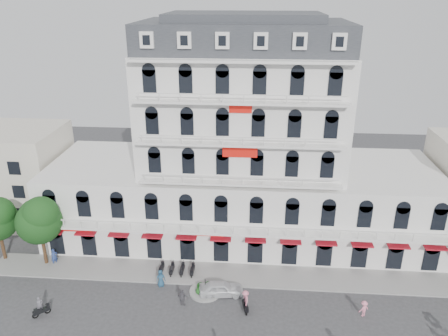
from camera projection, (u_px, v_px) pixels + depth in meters
sidewalk at (237, 275)px, 46.01m from camera, size 53.00×4.00×0.16m
main_building at (242, 157)px, 50.54m from camera, size 45.00×15.00×25.80m
flank_building_west at (9, 174)px, 56.04m from camera, size 14.00×10.00×12.00m
traffic_island at (205, 290)px, 43.39m from camera, size 3.20×3.20×1.60m
parked_scooter_row at (177, 274)px, 46.31m from camera, size 4.40×1.80×1.10m
tree_west_inner at (39, 219)px, 45.82m from camera, size 4.76×4.76×8.25m
parked_car at (221, 288)px, 42.92m from camera, size 4.53×2.30×1.48m
rider_west at (41, 308)px, 40.07m from camera, size 1.36×1.25×2.08m
rider_center at (245, 300)px, 40.55m from camera, size 0.91×1.68×2.28m
pedestrian_left at (161, 278)px, 44.10m from camera, size 1.06×0.88×1.87m
pedestrian_mid at (183, 298)px, 41.41m from camera, size 1.05×0.47×1.77m
pedestrian_right at (364, 309)px, 40.09m from camera, size 1.21×1.03×1.62m
pedestrian_far at (54, 257)px, 47.57m from camera, size 0.81×0.83×1.93m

